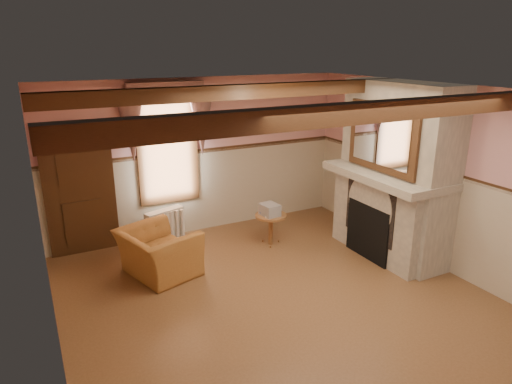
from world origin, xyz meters
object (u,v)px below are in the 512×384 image
oil_lamp (379,160)px  radiator (165,226)px  armchair (158,252)px  side_table (271,229)px  mantel_clock (360,156)px  bowl (394,170)px

oil_lamp → radiator: bearing=148.5°
armchair → oil_lamp: bearing=-119.4°
armchair → side_table: (2.03, 0.18, -0.08)m
radiator → mantel_clock: (3.05, -1.43, 1.22)m
bowl → oil_lamp: oil_lamp is taller
side_table → bowl: bowl is taller
armchair → radiator: bearing=-38.2°
side_table → oil_lamp: bearing=-33.1°
armchair → bowl: 3.82m
armchair → mantel_clock: 3.68m
armchair → mantel_clock: mantel_clock is taller
side_table → mantel_clock: 1.98m
armchair → bowl: (3.48, -1.11, 1.11)m
armchair → radiator: 1.19m
radiator → bowl: (3.05, -2.22, 1.17)m
bowl → side_table: bearing=138.2°
oil_lamp → mantel_clock: bearing=90.0°
armchair → radiator: size_ratio=1.55×
mantel_clock → side_table: bearing=161.0°
side_table → bowl: bearing=-41.8°
bowl → mantel_clock: bearing=90.0°
bowl → mantel_clock: (0.00, 0.79, 0.05)m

